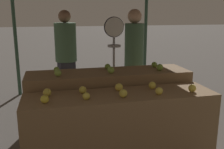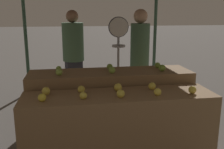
{
  "view_description": "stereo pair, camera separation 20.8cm",
  "coord_description": "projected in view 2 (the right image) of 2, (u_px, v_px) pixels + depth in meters",
  "views": [
    {
      "loc": [
        -0.72,
        -2.62,
        1.71
      ],
      "look_at": [
        -0.03,
        0.3,
        0.99
      ],
      "focal_mm": 42.0,
      "sensor_mm": 36.0,
      "label": 1
    },
    {
      "loc": [
        -0.52,
        -2.66,
        1.71
      ],
      "look_at": [
        -0.03,
        0.3,
        0.99
      ],
      "focal_mm": 42.0,
      "sensor_mm": 36.0,
      "label": 2
    }
  ],
  "objects": [
    {
      "name": "apple_back_5",
      "position": [
        158.0,
        65.0,
        3.59
      ],
      "size": [
        0.08,
        0.08,
        0.08
      ],
      "primitive_type": "sphere",
      "color": "#7AA338",
      "rests_on": "display_counter_back"
    },
    {
      "name": "apple_back_2",
      "position": [
        162.0,
        68.0,
        3.38
      ],
      "size": [
        0.09,
        0.09,
        0.09
      ],
      "primitive_type": "sphere",
      "color": "#7AA338",
      "rests_on": "display_counter_back"
    },
    {
      "name": "apple_back_0",
      "position": [
        59.0,
        72.0,
        3.16
      ],
      "size": [
        0.08,
        0.08,
        0.08
      ],
      "primitive_type": "sphere",
      "color": "#8EB247",
      "rests_on": "display_counter_back"
    },
    {
      "name": "apple_front_4",
      "position": [
        192.0,
        90.0,
        2.85
      ],
      "size": [
        0.09,
        0.09,
        0.09
      ],
      "primitive_type": "sphere",
      "color": "yellow",
      "rests_on": "display_counter_front"
    },
    {
      "name": "person_vendor_at_scale",
      "position": [
        140.0,
        53.0,
        4.38
      ],
      "size": [
        0.34,
        0.34,
        1.76
      ],
      "rotation": [
        0.0,
        0.0,
        3.21
      ],
      "color": "#2D2D38",
      "rests_on": "ground_plane"
    },
    {
      "name": "display_counter_back",
      "position": [
        111.0,
        107.0,
        3.5
      ],
      "size": [
        2.1,
        0.55,
        0.96
      ],
      "primitive_type": "cube",
      "color": "olive",
      "rests_on": "ground_plane"
    },
    {
      "name": "apple_front_2",
      "position": [
        121.0,
        94.0,
        2.71
      ],
      "size": [
        0.09,
        0.09,
        0.09
      ],
      "primitive_type": "sphere",
      "color": "gold",
      "rests_on": "display_counter_front"
    },
    {
      "name": "person_customer_left",
      "position": [
        73.0,
        51.0,
        4.93
      ],
      "size": [
        0.51,
        0.51,
        1.75
      ],
      "rotation": [
        0.0,
        0.0,
        3.48
      ],
      "color": "#2D2D38",
      "rests_on": "ground_plane"
    },
    {
      "name": "apple_front_3",
      "position": [
        158.0,
        92.0,
        2.78
      ],
      "size": [
        0.08,
        0.08,
        0.08
      ],
      "primitive_type": "sphere",
      "color": "yellow",
      "rests_on": "display_counter_front"
    },
    {
      "name": "apple_front_1",
      "position": [
        83.0,
        96.0,
        2.67
      ],
      "size": [
        0.08,
        0.08,
        0.08
      ],
      "primitive_type": "sphere",
      "color": "gold",
      "rests_on": "display_counter_front"
    },
    {
      "name": "apple_front_6",
      "position": [
        81.0,
        89.0,
        2.87
      ],
      "size": [
        0.08,
        0.08,
        0.08
      ],
      "primitive_type": "sphere",
      "color": "gold",
      "rests_on": "display_counter_front"
    },
    {
      "name": "produce_scale",
      "position": [
        118.0,
        46.0,
        3.98
      ],
      "size": [
        0.31,
        0.2,
        1.65
      ],
      "color": "#99999E",
      "rests_on": "ground_plane"
    },
    {
      "name": "apple_back_3",
      "position": [
        59.0,
        69.0,
        3.37
      ],
      "size": [
        0.07,
        0.07,
        0.07
      ],
      "primitive_type": "sphere",
      "color": "#84AD3D",
      "rests_on": "display_counter_back"
    },
    {
      "name": "apple_front_5",
      "position": [
        46.0,
        91.0,
        2.8
      ],
      "size": [
        0.09,
        0.09,
        0.09
      ],
      "primitive_type": "sphere",
      "color": "gold",
      "rests_on": "display_counter_front"
    },
    {
      "name": "apple_back_4",
      "position": [
        110.0,
        67.0,
        3.48
      ],
      "size": [
        0.08,
        0.08,
        0.08
      ],
      "primitive_type": "sphere",
      "color": "#7AA338",
      "rests_on": "display_counter_back"
    },
    {
      "name": "display_counter_front",
      "position": [
        119.0,
        130.0,
        2.94
      ],
      "size": [
        2.1,
        0.55,
        0.84
      ],
      "primitive_type": "cube",
      "color": "olive",
      "rests_on": "ground_plane"
    },
    {
      "name": "apple_front_0",
      "position": [
        42.0,
        98.0,
        2.59
      ],
      "size": [
        0.08,
        0.08,
        0.08
      ],
      "primitive_type": "sphere",
      "color": "gold",
      "rests_on": "display_counter_front"
    },
    {
      "name": "apple_front_7",
      "position": [
        118.0,
        87.0,
        2.94
      ],
      "size": [
        0.09,
        0.09,
        0.09
      ],
      "primitive_type": "sphere",
      "color": "yellow",
      "rests_on": "display_counter_front"
    },
    {
      "name": "apple_back_1",
      "position": [
        112.0,
        70.0,
        3.26
      ],
      "size": [
        0.09,
        0.09,
        0.09
      ],
      "primitive_type": "sphere",
      "color": "#8EB247",
      "rests_on": "display_counter_back"
    },
    {
      "name": "apple_front_8",
      "position": [
        152.0,
        86.0,
        2.99
      ],
      "size": [
        0.09,
        0.09,
        0.09
      ],
      "primitive_type": "sphere",
      "color": "yellow",
      "rests_on": "display_counter_front"
    }
  ]
}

